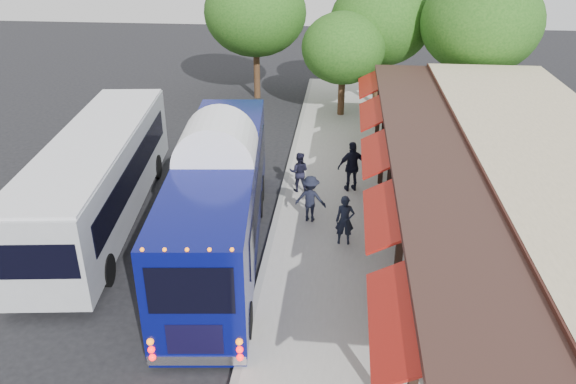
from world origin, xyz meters
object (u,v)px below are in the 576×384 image
at_px(coach_bus, 219,196).
at_px(ped_a, 345,220).
at_px(city_bus, 99,174).
at_px(ped_d, 310,199).
at_px(ped_b, 299,172).
at_px(ped_c, 352,167).

xyz_separation_m(coach_bus, ped_a, (3.88, 0.53, -0.93)).
distance_m(coach_bus, city_bus, 4.82).
distance_m(ped_a, ped_d, 1.84).
distance_m(city_bus, ped_d, 7.28).
bearing_deg(coach_bus, ped_b, 57.71).
xyz_separation_m(ped_a, ped_d, (-1.19, 1.41, 0.01)).
distance_m(ped_c, ped_d, 2.93).
xyz_separation_m(ped_b, ped_c, (2.00, 0.26, 0.20)).
bearing_deg(city_bus, ped_c, 11.41).
bearing_deg(ped_b, ped_d, 104.68).
bearing_deg(city_bus, ped_b, 14.55).
bearing_deg(ped_d, ped_a, 137.61).
height_order(coach_bus, ped_b, coach_bus).
bearing_deg(ped_b, ped_a, 116.00).
bearing_deg(ped_a, ped_d, 128.60).
distance_m(city_bus, ped_c, 9.15).
relative_size(ped_a, ped_c, 0.84).
distance_m(coach_bus, ped_b, 4.84).
bearing_deg(ped_b, coach_bus, 64.09).
height_order(city_bus, ped_c, city_bus).
relative_size(ped_a, ped_d, 0.99).
bearing_deg(ped_c, ped_d, 42.64).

